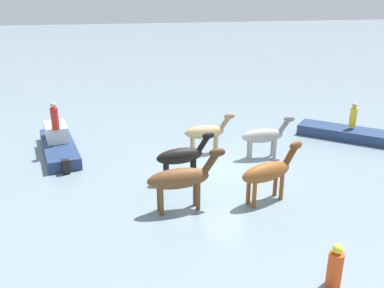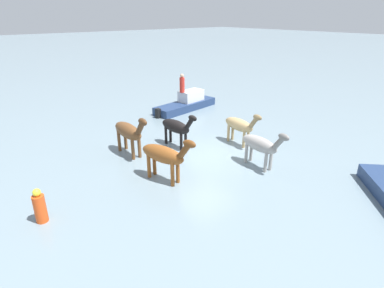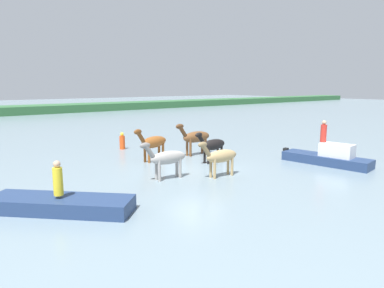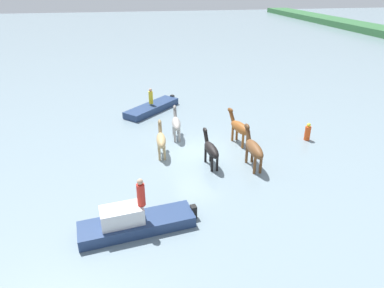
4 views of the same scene
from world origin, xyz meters
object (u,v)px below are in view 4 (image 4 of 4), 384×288
(horse_dun_straggler, at_px, (254,148))
(person_watcher_seated, at_px, (141,193))
(boat_tender_starboard, at_px, (152,109))
(horse_dark_mare, at_px, (211,149))
(horse_gray_outer, at_px, (240,127))
(boat_skiff_near, at_px, (135,223))
(person_helmsman_aft, at_px, (151,97))
(horse_lead, at_px, (161,140))
(horse_pinto_flank, at_px, (176,123))
(buoy_channel_marker, at_px, (308,132))

(horse_dun_straggler, height_order, person_watcher_seated, person_watcher_seated)
(horse_dun_straggler, height_order, boat_tender_starboard, horse_dun_straggler)
(horse_dark_mare, distance_m, boat_tender_starboard, 9.45)
(horse_gray_outer, bearing_deg, person_watcher_seated, 123.21)
(horse_dark_mare, distance_m, person_watcher_seated, 6.07)
(horse_gray_outer, distance_m, boat_tender_starboard, 8.30)
(horse_gray_outer, relative_size, boat_skiff_near, 0.51)
(boat_tender_starboard, relative_size, person_watcher_seated, 3.76)
(person_helmsman_aft, bearing_deg, horse_lead, -0.09)
(horse_pinto_flank, xyz_separation_m, person_watcher_seated, (8.51, -2.61, 0.74))
(horse_pinto_flank, distance_m, horse_dun_straggler, 5.69)
(boat_skiff_near, bearing_deg, horse_dun_straggler, -155.90)
(horse_dark_mare, bearing_deg, horse_pinto_flank, 12.95)
(boat_tender_starboard, bearing_deg, horse_pinto_flank, 57.60)
(horse_gray_outer, height_order, boat_tender_starboard, horse_gray_outer)
(person_watcher_seated, xyz_separation_m, buoy_channel_marker, (-6.64, 10.67, -1.23))
(boat_tender_starboard, distance_m, person_watcher_seated, 13.85)
(horse_dark_mare, relative_size, buoy_channel_marker, 2.02)
(horse_pinto_flank, distance_m, horse_dark_mare, 4.14)
(horse_dun_straggler, distance_m, buoy_channel_marker, 5.29)
(person_watcher_seated, distance_m, buoy_channel_marker, 12.62)
(horse_lead, distance_m, buoy_channel_marker, 9.26)
(horse_dun_straggler, bearing_deg, buoy_channel_marker, -61.02)
(boat_skiff_near, height_order, person_helmsman_aft, person_helmsman_aft)
(horse_lead, height_order, horse_gray_outer, horse_gray_outer)
(person_helmsman_aft, bearing_deg, boat_tender_starboard, 73.40)
(horse_dun_straggler, bearing_deg, person_watcher_seated, 122.45)
(horse_dun_straggler, height_order, boat_skiff_near, horse_dun_straggler)
(person_watcher_seated, height_order, buoy_channel_marker, person_watcher_seated)
(horse_dark_mare, xyz_separation_m, person_watcher_seated, (4.58, -3.92, 0.75))
(horse_dark_mare, height_order, boat_skiff_near, horse_dark_mare)
(boat_tender_starboard, bearing_deg, horse_gray_outer, 80.85)
(boat_tender_starboard, bearing_deg, boat_skiff_near, 37.77)
(buoy_channel_marker, bearing_deg, horse_pinto_flank, -103.08)
(horse_dark_mare, distance_m, horse_dun_straggler, 2.27)
(person_watcher_seated, bearing_deg, person_helmsman_aft, 174.02)
(boat_skiff_near, bearing_deg, horse_gray_outer, -141.40)
(horse_gray_outer, bearing_deg, buoy_channel_marker, -108.89)
(horse_dun_straggler, relative_size, boat_tender_starboard, 0.58)
(horse_gray_outer, xyz_separation_m, horse_dun_straggler, (2.94, -0.17, 0.04))
(horse_lead, xyz_separation_m, boat_skiff_near, (6.29, -1.76, -0.66))
(horse_dark_mare, bearing_deg, person_watcher_seated, 134.05)
(horse_gray_outer, relative_size, buoy_channel_marker, 2.19)
(horse_dun_straggler, bearing_deg, boat_tender_starboard, 24.64)
(boat_tender_starboard, bearing_deg, person_helmsman_aft, -61.19)
(person_watcher_seated, bearing_deg, boat_tender_starboard, 173.77)
(horse_dark_mare, height_order, horse_dun_straggler, horse_dun_straggler)
(horse_lead, relative_size, boat_tender_starboard, 0.51)
(buoy_channel_marker, bearing_deg, horse_lead, -87.88)
(person_watcher_seated, bearing_deg, horse_pinto_flank, 162.95)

